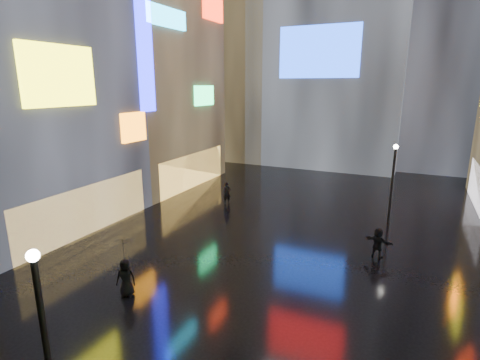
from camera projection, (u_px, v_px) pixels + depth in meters
The scene contains 11 objects.
ground at pixel (293, 228), 23.69m from camera, with size 140.00×140.00×0.00m, color black.
building_left_mid at pixel (8, 30), 22.00m from camera, with size 10.28×12.70×24.00m.
building_left_far at pixel (142, 60), 32.79m from camera, with size 10.28×12.00×22.00m.
tower_flank_right at pixel (457, 4), 38.68m from camera, with size 12.00×12.00×34.00m, color black.
tower_flank_left at pixel (240, 50), 45.54m from camera, with size 10.00×10.00×26.00m, color black.
lamp_near at pixel (45, 336), 8.98m from camera, with size 0.30×0.30×5.20m.
lamp_far at pixel (393, 179), 23.96m from camera, with size 0.30×0.30×5.20m.
pedestrian_4 at pixel (126, 278), 15.93m from camera, with size 0.82×0.53×1.67m, color black.
pedestrian_5 at pixel (378, 243), 19.54m from camera, with size 1.49×0.47×1.60m, color black.
pedestrian_6 at pixel (227, 193), 28.41m from camera, with size 0.60×0.39×1.64m, color black.
umbrella_2 at pixel (124, 249), 15.61m from camera, with size 1.02×1.04×0.94m, color black.
Camera 1 is at (6.30, -1.56, 8.79)m, focal length 28.00 mm.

